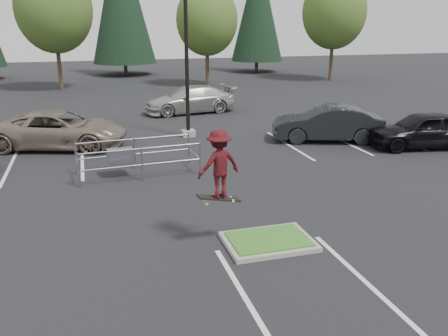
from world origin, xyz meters
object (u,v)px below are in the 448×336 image
object	(u,v)px
conif_c	(258,6)
car_l_tan	(58,130)
decid_b	(54,12)
car_r_charc	(327,124)
car_r_black	(423,130)
car_far_silver	(191,100)
decid_d	(334,14)
skateboarder	(219,164)
cart_corral	(125,156)
decid_c	(207,22)
light_pole	(186,40)

from	to	relation	value
conif_c	car_l_tan	distance (m)	34.62
decid_b	car_r_charc	world-z (taller)	decid_b
car_r_black	car_far_silver	distance (m)	13.64
decid_d	conif_c	size ratio (longest dim) A/B	0.75
decid_d	skateboarder	xyz separation A→B (m)	(-19.19, -29.96, -3.81)
cart_corral	conif_c	bearing A→B (deg)	58.66
conif_c	car_l_tan	size ratio (longest dim) A/B	2.16
car_r_black	car_l_tan	bearing A→B (deg)	-96.02
decid_c	car_far_silver	world-z (taller)	decid_c
decid_b	light_pole	bearing A→B (deg)	-70.65
decid_c	cart_corral	size ratio (longest dim) A/B	1.91
decid_c	skateboarder	world-z (taller)	decid_c
conif_c	car_r_black	distance (m)	33.30
conif_c	car_r_charc	bearing A→B (deg)	-103.94
car_l_tan	cart_corral	bearing A→B (deg)	-136.59
decid_d	conif_c	distance (m)	10.04
light_pole	decid_c	world-z (taller)	light_pole
decid_d	car_l_tan	bearing A→B (deg)	-141.22
skateboarder	light_pole	bearing A→B (deg)	-111.61
car_r_black	car_far_silver	xyz separation A→B (m)	(-8.07, 11.00, -0.00)
skateboarder	car_far_silver	distance (m)	17.95
car_l_tan	decid_b	bearing A→B (deg)	18.53
decid_c	conif_c	bearing A→B (deg)	50.36
light_pole	decid_c	size ratio (longest dim) A/B	1.21
car_r_charc	light_pole	bearing A→B (deg)	-95.44
decid_b	skateboarder	world-z (taller)	decid_b
light_pole	cart_corral	world-z (taller)	light_pole
conif_c	car_r_charc	size ratio (longest dim) A/B	2.51
decid_c	conif_c	world-z (taller)	conif_c
decid_d	decid_c	bearing A→B (deg)	-177.61
light_pole	decid_d	size ratio (longest dim) A/B	1.07
car_r_black	car_far_silver	bearing A→B (deg)	-133.52
light_pole	car_r_black	distance (m)	11.37
decid_b	decid_c	size ratio (longest dim) A/B	1.15
decid_b	car_l_tan	bearing A→B (deg)	-88.31
conif_c	skateboarder	world-z (taller)	conif_c
car_r_black	decid_c	bearing A→B (deg)	-159.82
decid_d	car_r_black	distance (m)	25.19
light_pole	conif_c	bearing A→B (deg)	63.85
light_pole	car_l_tan	size ratio (longest dim) A/B	1.75
skateboarder	car_l_tan	bearing A→B (deg)	-82.39
cart_corral	car_l_tan	size ratio (longest dim) A/B	0.76
car_l_tan	car_r_charc	world-z (taller)	car_r_charc
decid_d	car_r_charc	size ratio (longest dim) A/B	1.89
light_pole	decid_b	xyz separation A→B (m)	(-6.51, 18.53, 1.48)
skateboarder	car_l_tan	distance (m)	11.98
decid_d	car_r_black	xyz separation A→B (m)	(-7.99, -23.33, -5.11)
cart_corral	car_r_black	xyz separation A→B (m)	(12.99, 0.43, 0.04)
decid_d	car_far_silver	distance (m)	20.88
skateboarder	decid_c	bearing A→B (deg)	-117.01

